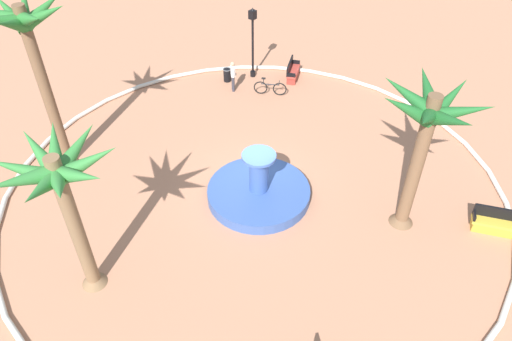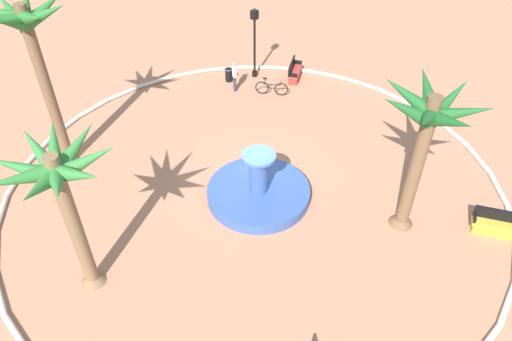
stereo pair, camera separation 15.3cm
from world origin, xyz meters
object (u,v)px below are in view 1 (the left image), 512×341
Objects in this scene: palm_tree_by_curb at (60,185)px; person_cyclist_helmet at (233,75)px; bench_east at (494,224)px; palm_tree_mid_plaza at (29,43)px; bicycle_red_frame at (270,88)px; lamppost at (253,38)px; bench_north at (293,73)px; palm_tree_near_fountain at (426,129)px; trash_bin at (227,75)px; fountain at (259,191)px.

palm_tree_by_curb is 13.47m from person_cyclist_helmet.
palm_tree_mid_plaza is at bearing 26.98° from bench_east.
bench_east is 12.46m from bicycle_red_frame.
bench_east is at bearing -153.02° from palm_tree_mid_plaza.
palm_tree_by_curb is 14.95m from lamppost.
bench_north is at bearing -18.98° from bench_east.
palm_tree_mid_plaza is at bearing -26.21° from palm_tree_by_curb.
palm_tree_by_curb reaches higher than lamppost.
palm_tree_by_curb is at bearing 54.69° from palm_tree_near_fountain.
trash_bin is 1.19m from person_cyclist_helmet.
bench_east is (-9.24, -10.89, -4.05)m from palm_tree_by_curb.
lamppost reaches higher than person_cyclist_helmet.
trash_bin is at bearing -6.70° from bench_east.
fountain is 7.81m from bicycle_red_frame.
palm_tree_near_fountain is at bearing -125.31° from palm_tree_by_curb.
palm_tree_by_curb is 0.78× the size of palm_tree_mid_plaza.
palm_tree_near_fountain reaches higher than lamppost.
palm_tree_by_curb is 3.40× the size of bench_north.
palm_tree_mid_plaza is at bearing 87.04° from trash_bin.
palm_tree_near_fountain is at bearing 32.51° from bench_east.
bench_north is 1.11× the size of bicycle_red_frame.
lamppost is at bearing -70.39° from palm_tree_by_curb.
palm_tree_near_fountain is 1.03× the size of palm_tree_by_curb.
palm_tree_mid_plaza is 9.88× the size of trash_bin.
bench_north is (9.60, -6.03, -3.95)m from palm_tree_near_fountain.
bicycle_red_frame is at bearing 155.27° from lamppost.
person_cyclist_helmet is at bearing -14.94° from palm_tree_near_fountain.
palm_tree_near_fountain is at bearing 157.15° from lamppost.
palm_tree_by_curb is at bearing 103.10° from bicycle_red_frame.
bench_north is (12.38, -4.26, 0.00)m from bench_east.
person_cyclist_helmet is at bearing 150.06° from trash_bin.
palm_tree_near_fountain is 5.14m from bench_east.
fountain is 9.33m from trash_bin.
palm_tree_by_curb reaches higher than fountain.
palm_tree_near_fountain is 0.80× the size of palm_tree_mid_plaza.
palm_tree_mid_plaza reaches higher than trash_bin.
lamppost is at bearing 33.65° from bench_north.
bench_east is (-15.42, -7.85, -5.20)m from palm_tree_mid_plaza.
trash_bin is 0.44× the size of person_cyclist_helmet.
trash_bin is (14.92, -1.75, 0.04)m from bench_east.
lamppost reaches higher than fountain.
palm_tree_mid_plaza is (7.69, 3.66, 5.23)m from fountain.
palm_tree_by_curb is 3.76× the size of bicycle_red_frame.
lamppost is at bearing -48.16° from fountain.
trash_bin is (0.72, 1.29, -1.88)m from lamppost.
bench_north is at bearing -32.12° from palm_tree_near_fountain.
bench_north reaches higher than bicycle_red_frame.
bench_east is 14.65m from lamppost.
palm_tree_near_fountain is 3.51× the size of bench_north.
palm_tree_mid_plaza reaches higher than lamppost.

